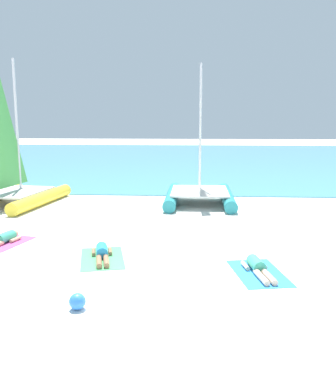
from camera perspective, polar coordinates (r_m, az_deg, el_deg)
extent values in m
plane|color=white|center=(19.55, 1.01, -0.86)|extent=(120.00, 120.00, 0.00)
cube|color=#4C9EB7|center=(39.88, 2.44, 4.60)|extent=(120.00, 40.00, 0.05)
cylinder|color=teal|center=(18.54, 0.56, -0.62)|extent=(0.53, 4.57, 0.52)
cylinder|color=teal|center=(18.56, 7.96, -0.70)|extent=(0.53, 4.57, 0.52)
cube|color=silver|center=(18.24, 4.28, 0.12)|extent=(2.40, 2.93, 0.07)
cylinder|color=silver|center=(18.64, 4.38, 8.63)|extent=(0.11, 0.11, 5.44)
pyramid|color=white|center=(17.57, 4.39, 8.03)|extent=(0.07, 2.39, 4.57)
cylinder|color=yellow|center=(18.77, -16.65, -0.88)|extent=(1.16, 4.72, 0.54)
cube|color=silver|center=(19.14, -20.26, 0.04)|extent=(2.84, 3.31, 0.07)
cylinder|color=silver|center=(19.47, -19.70, 8.40)|extent=(0.11, 0.11, 5.59)
pyramid|color=#4CA54C|center=(18.53, -21.44, 7.74)|extent=(0.40, 2.45, 4.70)
cube|color=#D84C99|center=(13.37, -21.53, -6.53)|extent=(1.54, 2.11, 0.01)
cylinder|color=#3FB28C|center=(13.48, -21.03, -5.68)|extent=(0.44, 0.68, 0.30)
sphere|color=#D8AD84|center=(13.78, -19.95, -5.28)|extent=(0.22, 0.22, 0.22)
cylinder|color=#D8AD84|center=(13.75, -21.31, -5.79)|extent=(0.21, 0.46, 0.10)
cylinder|color=#D8AD84|center=(13.48, -19.86, -6.00)|extent=(0.21, 0.46, 0.10)
cube|color=#4CB266|center=(11.36, -8.85, -8.81)|extent=(1.52, 2.11, 0.01)
cylinder|color=#268CCC|center=(11.50, -8.90, -7.76)|extent=(0.44, 0.67, 0.30)
sphere|color=#8C6647|center=(11.89, -8.94, -7.17)|extent=(0.22, 0.22, 0.22)
cylinder|color=#8C6647|center=(10.90, -9.29, -9.19)|extent=(0.32, 0.79, 0.14)
cylinder|color=#8C6647|center=(10.91, -8.33, -9.16)|extent=(0.32, 0.79, 0.14)
cylinder|color=#8C6647|center=(11.67, -9.99, -7.98)|extent=(0.20, 0.46, 0.10)
cylinder|color=#8C6647|center=(11.68, -7.81, -7.92)|extent=(0.20, 0.46, 0.10)
cube|color=#338CD8|center=(10.43, 12.10, -10.62)|extent=(1.42, 2.07, 0.01)
cylinder|color=#3FB28C|center=(10.56, 11.78, -9.46)|extent=(0.41, 0.66, 0.30)
sphere|color=beige|center=(10.92, 11.10, -8.77)|extent=(0.22, 0.22, 0.22)
cylinder|color=beige|center=(9.98, 12.46, -11.12)|extent=(0.28, 0.79, 0.14)
cylinder|color=beige|center=(10.04, 13.45, -11.04)|extent=(0.28, 0.79, 0.14)
cylinder|color=beige|center=(10.66, 10.36, -9.73)|extent=(0.18, 0.46, 0.10)
cylinder|color=beige|center=(10.79, 12.63, -9.56)|extent=(0.18, 0.46, 0.10)
sphere|color=#337FE5|center=(8.54, -12.12, -14.22)|extent=(0.32, 0.32, 0.32)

